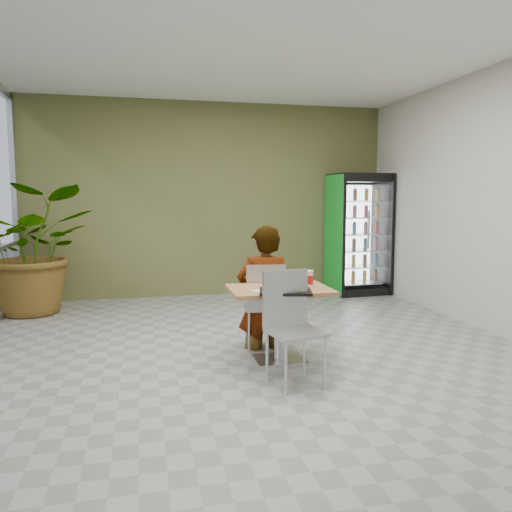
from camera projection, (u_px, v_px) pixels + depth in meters
The scene contains 12 objects.
ground at pixel (257, 359), 5.07m from camera, with size 7.00×7.00×0.00m, color gray.
room_envelope at pixel (257, 201), 4.89m from camera, with size 6.00×7.00×3.20m, color beige, non-canonical shape.
dining_table at pixel (279, 309), 4.91m from camera, with size 0.99×0.70×0.75m.
chair_far at pixel (265, 299), 5.34m from camera, with size 0.45×0.46×0.93m.
chair_near at pixel (290, 317), 4.39m from camera, with size 0.51×0.51×0.99m.
seated_woman at pixel (265, 301), 5.40m from camera, with size 0.60×0.39×1.64m, color black.
pizza_plate at pixel (276, 286), 4.91m from camera, with size 0.31×0.24×0.03m.
soda_cup at pixel (309, 279), 4.94m from camera, with size 0.09×0.09×0.16m.
napkin_stack at pixel (262, 291), 4.64m from camera, with size 0.14×0.14×0.02m, color silver.
cafeteria_tray at pixel (285, 292), 4.61m from camera, with size 0.48×0.35×0.03m, color black.
beverage_fridge at pixel (359, 234), 8.51m from camera, with size 0.98×0.77×2.04m.
potted_plant at pixel (34, 249), 7.02m from camera, with size 1.64×1.41×1.82m, color #346729.
Camera 1 is at (-1.11, -4.79, 1.62)m, focal length 35.00 mm.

